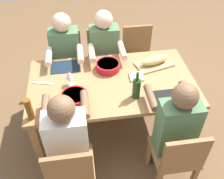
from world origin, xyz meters
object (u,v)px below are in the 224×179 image
at_px(serving_bowl_salad, 108,66).
at_px(wine_bottle, 136,88).
at_px(diner_far_left, 175,125).
at_px(napkin_stack, 136,77).
at_px(cutting_board, 154,64).
at_px(diner_far_right, 68,138).
at_px(bread_loaf, 155,60).
at_px(chair_near_center, 103,57).
at_px(wine_glass, 69,75).
at_px(diner_near_center, 105,51).
at_px(chair_near_right, 68,60).
at_px(dining_table, 112,88).
at_px(chair_far_right, 71,171).
at_px(serving_bowl_greens, 75,98).
at_px(chair_far_left, 177,157).
at_px(beer_bottle, 29,109).
at_px(diner_near_right, 66,55).
at_px(chair_near_left, 138,54).

xyz_separation_m(serving_bowl_salad, wine_bottle, (-0.21, 0.46, 0.06)).
distance_m(diner_far_left, napkin_stack, 0.68).
bearing_deg(cutting_board, diner_far_right, 40.56).
bearing_deg(diner_far_left, bread_loaf, -92.32).
height_order(chair_near_center, wine_glass, wine_glass).
distance_m(cutting_board, napkin_stack, 0.30).
bearing_deg(bread_loaf, diner_near_center, -39.03).
distance_m(chair_near_center, diner_near_center, 0.28).
distance_m(diner_far_right, cutting_board, 1.27).
height_order(chair_near_right, chair_near_center, same).
height_order(diner_far_left, diner_near_center, same).
distance_m(diner_far_right, napkin_stack, 0.97).
bearing_deg(diner_far_left, dining_table, -52.88).
xyz_separation_m(chair_far_right, serving_bowl_greens, (-0.08, -0.56, 0.31)).
bearing_deg(chair_near_center, cutting_board, 130.31).
distance_m(chair_far_right, bread_loaf, 1.43).
xyz_separation_m(diner_far_left, diner_near_center, (0.47, -1.23, 0.00)).
relative_size(serving_bowl_greens, wine_glass, 1.51).
relative_size(dining_table, wine_glass, 10.20).
relative_size(chair_far_right, diner_near_center, 0.71).
bearing_deg(diner_near_center, serving_bowl_salad, 88.18).
height_order(diner_far_left, wine_glass, diner_far_left).
distance_m(chair_far_left, diner_far_left, 0.28).
xyz_separation_m(chair_near_center, bread_loaf, (-0.50, 0.59, 0.32)).
bearing_deg(wine_glass, diner_near_center, -125.10).
height_order(chair_far_right, cutting_board, chair_far_right).
xyz_separation_m(beer_bottle, napkin_stack, (-1.03, -0.41, -0.10)).
height_order(serving_bowl_greens, napkin_stack, serving_bowl_greens).
relative_size(diner_near_right, serving_bowl_salad, 4.63).
xyz_separation_m(dining_table, cutting_board, (-0.50, -0.21, 0.09)).
relative_size(wine_bottle, wine_glass, 1.75).
bearing_deg(chair_far_left, beer_bottle, -18.58).
xyz_separation_m(diner_near_center, cutting_board, (-0.50, 0.40, 0.05)).
height_order(serving_bowl_salad, serving_bowl_greens, serving_bowl_greens).
bearing_deg(dining_table, diner_near_center, -90.00).
distance_m(serving_bowl_greens, napkin_stack, 0.70).
xyz_separation_m(diner_far_right, chair_near_center, (-0.47, -1.41, -0.21)).
height_order(chair_far_right, serving_bowl_greens, chair_far_right).
distance_m(serving_bowl_salad, serving_bowl_greens, 0.58).
bearing_deg(chair_near_right, wine_bottle, 122.14).
xyz_separation_m(chair_near_left, wine_glass, (0.89, 0.78, 0.37)).
bearing_deg(wine_bottle, diner_far_right, 29.02).
distance_m(diner_far_left, serving_bowl_greens, 0.93).
bearing_deg(dining_table, cutting_board, -157.13).
bearing_deg(diner_far_right, chair_near_center, -108.23).
bearing_deg(beer_bottle, chair_far_right, 126.14).
bearing_deg(serving_bowl_salad, beer_bottle, 38.21).
relative_size(bread_loaf, beer_bottle, 1.45).
relative_size(serving_bowl_salad, serving_bowl_greens, 1.03).
relative_size(chair_near_right, napkin_stack, 6.07).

